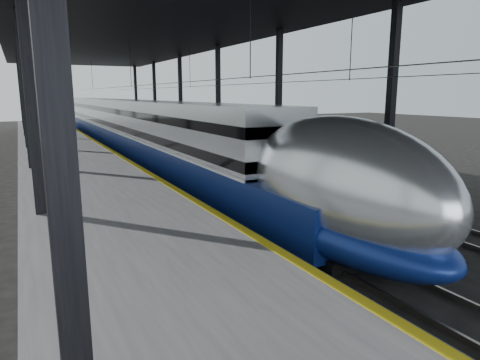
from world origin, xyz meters
TOP-DOWN VIEW (x-y plane):
  - ground at (0.00, 0.00)m, footprint 160.00×160.00m
  - platform at (-3.50, 20.00)m, footprint 6.00×80.00m
  - yellow_strip at (-0.70, 20.00)m, footprint 0.30×80.00m
  - rails at (4.50, 20.00)m, footprint 6.52×80.00m
  - canopy at (1.90, 20.00)m, footprint 18.00×75.00m
  - tgv_train at (2.00, 27.06)m, footprint 3.07×65.20m
  - second_train at (7.00, 37.18)m, footprint 2.68×56.05m

SIDE VIEW (x-z plane):
  - ground at x=0.00m, z-range 0.00..0.00m
  - rails at x=4.50m, z-range 0.00..0.16m
  - platform at x=-3.50m, z-range 0.00..1.00m
  - yellow_strip at x=-0.70m, z-range 1.00..1.01m
  - second_train at x=7.00m, z-range 0.02..3.72m
  - tgv_train at x=2.00m, z-range -0.14..4.26m
  - canopy at x=1.90m, z-range 4.38..13.85m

